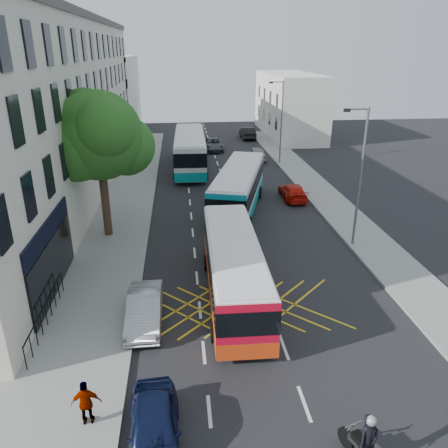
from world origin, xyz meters
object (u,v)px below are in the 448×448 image
object	(u,v)px
bus_mid	(238,188)
parked_car_silver	(145,309)
red_hatchback	(293,192)
motorbike	(367,443)
lamp_near	(359,171)
bus_near	(234,268)
distant_car_grey	(213,144)
bus_far	(190,151)
pedestrian_far	(86,403)
lamp_far	(281,118)
distant_car_dark	(247,133)
distant_car_silver	(257,153)
parked_car_blue	(154,429)
street_tree	(98,137)

from	to	relation	value
bus_mid	parked_car_silver	distance (m)	14.92
red_hatchback	motorbike	bearing A→B (deg)	81.99
lamp_near	red_hatchback	distance (m)	9.94
bus_near	distant_car_grey	xyz separation A→B (m)	(1.61, 32.27, -0.84)
bus_far	parked_car_silver	distance (m)	25.97
distant_car_grey	pedestrian_far	world-z (taller)	pedestrian_far
pedestrian_far	distant_car_grey	bearing A→B (deg)	-103.56
lamp_far	parked_car_silver	size ratio (longest dim) A/B	1.95
bus_near	distant_car_grey	distance (m)	32.32
bus_far	distant_car_dark	world-z (taller)	bus_far
lamp_near	motorbike	xyz separation A→B (m)	(-5.18, -14.48, -3.73)
lamp_near	lamp_far	size ratio (longest dim) A/B	1.00
lamp_far	motorbike	bearing A→B (deg)	-98.54
distant_car_silver	parked_car_blue	bearing A→B (deg)	76.86
street_tree	motorbike	distance (m)	20.60
red_hatchback	parked_car_blue	bearing A→B (deg)	67.50
distant_car_dark	pedestrian_far	xyz separation A→B (m)	(-12.07, -45.92, 0.19)
motorbike	red_hatchback	xyz separation A→B (m)	(3.85, 23.47, -0.29)
motorbike	distant_car_silver	size ratio (longest dim) A/B	0.49
lamp_near	distant_car_grey	xyz separation A→B (m)	(-6.11, 27.31, -3.94)
distant_car_grey	distant_car_dark	bearing A→B (deg)	52.47
parked_car_silver	distant_car_dark	size ratio (longest dim) A/B	0.91
lamp_near	bus_near	bearing A→B (deg)	-147.32
parked_car_blue	parked_car_silver	bearing A→B (deg)	93.11
parked_car_silver	pedestrian_far	size ratio (longest dim) A/B	2.61
red_hatchback	distant_car_silver	world-z (taller)	distant_car_silver
distant_car_grey	pedestrian_far	bearing A→B (deg)	-99.79
parked_car_blue	red_hatchback	size ratio (longest dim) A/B	0.93
pedestrian_far	distant_car_dark	bearing A→B (deg)	-108.13
bus_near	motorbike	bearing A→B (deg)	-73.92
pedestrian_far	motorbike	bearing A→B (deg)	160.73
motorbike	parked_car_silver	bearing A→B (deg)	110.64
lamp_far	bus_mid	bearing A→B (deg)	-114.37
street_tree	distant_car_dark	distance (m)	34.07
bus_far	bus_near	bearing A→B (deg)	-85.54
distant_car_grey	distant_car_dark	world-z (taller)	distant_car_dark
red_hatchback	pedestrian_far	bearing A→B (deg)	62.06
street_tree	lamp_far	bearing A→B (deg)	49.19
distant_car_dark	lamp_far	bearing A→B (deg)	93.01
bus_mid	street_tree	bearing A→B (deg)	-139.73
lamp_near	parked_car_blue	distance (m)	17.66
parked_car_blue	distant_car_grey	bearing A→B (deg)	79.88
street_tree	distant_car_silver	size ratio (longest dim) A/B	2.13
parked_car_silver	distant_car_dark	distance (m)	41.82
distant_car_silver	distant_car_grey	bearing A→B (deg)	-49.99
street_tree	pedestrian_far	xyz separation A→B (m)	(1.51, -15.17, -5.36)
lamp_far	bus_far	xyz separation A→B (m)	(-9.03, -0.92, -2.80)
lamp_far	red_hatchback	bearing A→B (deg)	-96.86
distant_car_grey	pedestrian_far	distance (m)	40.15
bus_near	distant_car_dark	size ratio (longest dim) A/B	2.27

